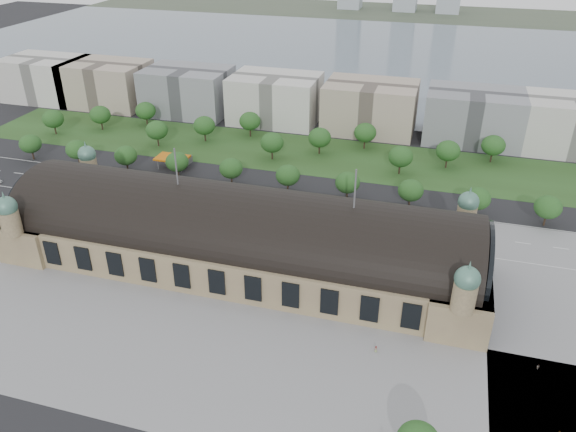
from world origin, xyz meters
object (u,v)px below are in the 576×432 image
(traffic_car_3, at_px, (178,187))
(traffic_car_5, at_px, (361,207))
(parked_car_5, at_px, (137,205))
(parked_car_0, at_px, (75,201))
(parked_car_3, at_px, (154,208))
(pedestrian_2, at_px, (538,367))
(parked_car_6, at_px, (186,218))
(traffic_car_1, at_px, (59,170))
(bus_east, at_px, (347,223))
(parked_car_1, at_px, (97,205))
(petrol_station, at_px, (178,159))
(bus_west, at_px, (224,206))
(traffic_car_4, at_px, (248,206))
(parked_car_4, at_px, (204,215))
(bus_mid, at_px, (270,219))
(parked_car_2, at_px, (145,212))
(pedestrian_0, at_px, (376,349))

(traffic_car_3, relative_size, traffic_car_5, 1.27)
(traffic_car_5, height_order, parked_car_5, parked_car_5)
(parked_car_0, bearing_deg, parked_car_3, 60.45)
(pedestrian_2, bearing_deg, parked_car_6, 36.60)
(traffic_car_1, distance_m, bus_east, 129.31)
(parked_car_1, bearing_deg, bus_east, 58.74)
(petrol_station, xyz_separation_m, bus_west, (35.05, -33.62, -1.16))
(traffic_car_1, height_order, traffic_car_3, traffic_car_3)
(pedestrian_2, bearing_deg, parked_car_3, 37.30)
(parked_car_5, distance_m, parked_car_6, 22.66)
(traffic_car_4, bearing_deg, parked_car_1, -81.29)
(parked_car_6, bearing_deg, pedestrian_2, 34.34)
(traffic_car_1, relative_size, traffic_car_5, 0.94)
(traffic_car_4, bearing_deg, bus_west, -65.38)
(parked_car_1, bearing_deg, bus_west, 64.71)
(parked_car_1, xyz_separation_m, parked_car_6, (37.15, 0.00, -0.03))
(parked_car_4, relative_size, bus_east, 0.34)
(parked_car_1, height_order, parked_car_5, parked_car_5)
(parked_car_0, distance_m, parked_car_1, 9.83)
(bus_east, bearing_deg, parked_car_3, 94.88)
(bus_east, bearing_deg, parked_car_4, 96.98)
(traffic_car_1, height_order, bus_west, bus_west)
(traffic_car_5, bearing_deg, parked_car_1, 109.21)
(traffic_car_4, xyz_separation_m, bus_mid, (12.00, -9.48, 1.24))
(traffic_car_1, distance_m, parked_car_0, 33.63)
(bus_mid, distance_m, bus_east, 27.69)
(parked_car_0, distance_m, parked_car_3, 32.17)
(parked_car_2, xyz_separation_m, parked_car_5, (-5.39, 4.00, -0.04))
(parked_car_2, bearing_deg, parked_car_6, 54.98)
(parked_car_4, distance_m, parked_car_5, 27.55)
(parked_car_3, relative_size, pedestrian_2, 2.84)
(bus_west, bearing_deg, parked_car_6, 138.80)
(traffic_car_5, bearing_deg, parked_car_5, 109.26)
(parked_car_3, height_order, bus_west, bus_west)
(parked_car_0, bearing_deg, bus_mid, 57.73)
(parked_car_5, relative_size, pedestrian_0, 2.99)
(parked_car_3, relative_size, bus_east, 0.36)
(parked_car_0, relative_size, bus_mid, 0.37)
(traffic_car_4, bearing_deg, parked_car_2, -73.24)
(traffic_car_4, height_order, parked_car_5, parked_car_5)
(traffic_car_1, xyz_separation_m, parked_car_2, (54.00, -23.62, 0.16))
(traffic_car_1, xyz_separation_m, traffic_car_4, (89.45, -8.14, 0.00))
(bus_west, relative_size, pedestrian_0, 6.87)
(traffic_car_5, relative_size, parked_car_4, 1.03)
(bus_east, xyz_separation_m, pedestrian_2, (58.76, -56.00, -0.91))
(traffic_car_4, relative_size, parked_car_2, 0.69)
(parked_car_3, xyz_separation_m, bus_west, (25.72, 6.66, 1.05))
(traffic_car_1, distance_m, pedestrian_0, 165.17)
(pedestrian_0, bearing_deg, parked_car_0, 156.52)
(parked_car_1, relative_size, bus_west, 0.43)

